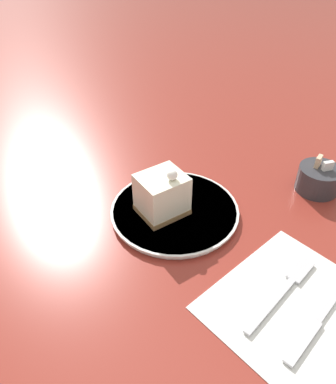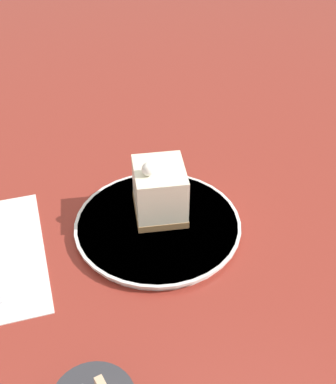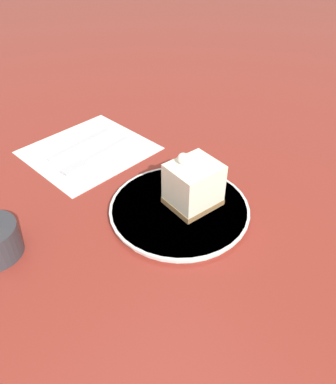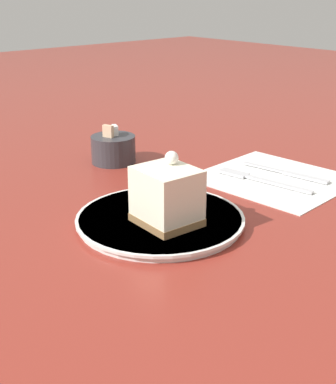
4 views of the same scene
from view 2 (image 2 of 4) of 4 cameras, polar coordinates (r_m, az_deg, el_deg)
ground_plane at (r=0.74m, az=-0.17°, el=-4.97°), size 4.00×4.00×0.00m
plate at (r=0.75m, az=-1.10°, el=-3.61°), size 0.23×0.23×0.01m
cake_slice at (r=0.74m, az=-1.18°, el=0.08°), size 0.08×0.08×0.09m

